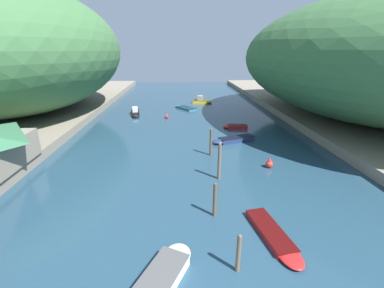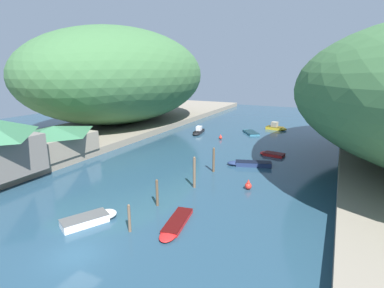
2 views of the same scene
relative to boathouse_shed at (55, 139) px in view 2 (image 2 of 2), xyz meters
The scene contains 18 objects.
water_surface 25.12m from the boathouse_shed, 35.46° to the left, with size 130.00×130.00×0.00m, color #234256.
left_bank 16.55m from the boathouse_shed, 117.80° to the left, with size 22.00×120.00×1.17m.
hillside_left 28.11m from the boathouse_shed, 108.93° to the left, with size 34.02×47.63×20.83m.
boathouse_shed is the anchor object (origin of this frame).
boat_far_right_bank 37.71m from the boathouse_shed, 57.79° to the left, with size 5.07×6.04×0.39m.
boat_near_quay 44.99m from the boathouse_shed, 57.06° to the left, with size 4.74×2.66×1.69m.
boat_moored_right 27.90m from the boathouse_shed, 21.67° to the left, with size 6.23×3.30×0.64m.
boat_cabin_cruiser 21.29m from the boathouse_shed, 32.52° to the right, with size 3.69×5.10×0.73m.
boat_mid_channel 26.51m from the boathouse_shed, 19.51° to the right, with size 2.40×5.93×0.39m.
boat_small_dinghy 32.49m from the boathouse_shed, 31.36° to the left, with size 4.00×2.26×0.45m.
boat_open_rowboat 28.61m from the boathouse_shed, 68.34° to the left, with size 2.32×5.57×1.41m.
mooring_post_nearest 24.54m from the boathouse_shed, 27.00° to the right, with size 0.25×0.25×2.48m.
mooring_post_second 22.10m from the boathouse_shed, 15.67° to the right, with size 0.27×0.27×2.78m.
mooring_post_middle 22.49m from the boathouse_shed, ahead, with size 0.31×0.31×3.68m.
mooring_post_fourth 23.19m from the boathouse_shed, 14.55° to the left, with size 0.31×0.31×3.30m.
channel_buoy_near 28.36m from the boathouse_shed, ahead, with size 0.78×0.78×1.16m.
channel_buoy_far 28.98m from the boathouse_shed, 54.90° to the left, with size 0.64×0.64×0.96m.
person_on_quay 3.28m from the boathouse_shed, 44.81° to the left, with size 0.24×0.39×1.69m.
Camera 2 is at (16.10, -13.39, 13.31)m, focal length 28.00 mm.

